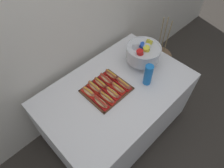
{
  "coord_description": "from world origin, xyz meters",
  "views": [
    {
      "loc": [
        -0.85,
        -0.81,
        2.28
      ],
      "look_at": [
        -0.01,
        0.06,
        0.8
      ],
      "focal_mm": 31.71,
      "sensor_mm": 36.0,
      "label": 1
    }
  ],
  "objects": [
    {
      "name": "hot_dog_2",
      "position": [
        -0.08,
        -0.03,
        0.81
      ],
      "size": [
        0.07,
        0.16,
        0.06
      ],
      "color": "red",
      "rests_on": "serving_tray"
    },
    {
      "name": "hot_dog_0",
      "position": [
        -0.23,
        -0.03,
        0.81
      ],
      "size": [
        0.07,
        0.17,
        0.06
      ],
      "color": "#B21414",
      "rests_on": "serving_tray"
    },
    {
      "name": "hot_dog_4",
      "position": [
        0.07,
        -0.03,
        0.81
      ],
      "size": [
        0.06,
        0.17,
        0.06
      ],
      "color": "red",
      "rests_on": "serving_tray"
    },
    {
      "name": "hot_dog_7",
      "position": [
        -0.09,
        0.13,
        0.81
      ],
      "size": [
        0.06,
        0.16,
        0.06
      ],
      "color": "#B21414",
      "rests_on": "serving_tray"
    },
    {
      "name": "hot_dog_3",
      "position": [
        -0.01,
        -0.03,
        0.81
      ],
      "size": [
        0.06,
        0.15,
        0.06
      ],
      "color": "red",
      "rests_on": "serving_tray"
    },
    {
      "name": "ground_plane",
      "position": [
        0.0,
        0.0,
        0.0
      ],
      "size": [
        10.0,
        10.0,
        0.0
      ],
      "primitive_type": "plane",
      "color": "#38332D"
    },
    {
      "name": "hot_dog_6",
      "position": [
        -0.16,
        0.13,
        0.81
      ],
      "size": [
        0.06,
        0.17,
        0.06
      ],
      "color": "red",
      "rests_on": "serving_tray"
    },
    {
      "name": "buffet_table",
      "position": [
        0.0,
        0.0,
        0.41
      ],
      "size": [
        1.5,
        0.96,
        0.77
      ],
      "color": "silver",
      "rests_on": "ground_plane"
    },
    {
      "name": "hot_dog_5",
      "position": [
        -0.24,
        0.13,
        0.81
      ],
      "size": [
        0.07,
        0.16,
        0.06
      ],
      "color": "red",
      "rests_on": "serving_tray"
    },
    {
      "name": "hot_dog_9",
      "position": [
        0.06,
        0.14,
        0.81
      ],
      "size": [
        0.06,
        0.17,
        0.06
      ],
      "color": "#B21414",
      "rests_on": "serving_tray"
    },
    {
      "name": "punch_bowl",
      "position": [
        0.44,
        0.06,
        0.93
      ],
      "size": [
        0.36,
        0.36,
        0.27
      ],
      "color": "silver",
      "rests_on": "buffet_table"
    },
    {
      "name": "cup_stack",
      "position": [
        0.26,
        -0.16,
        0.89
      ],
      "size": [
        0.08,
        0.08,
        0.23
      ],
      "color": "blue",
      "rests_on": "buffet_table"
    },
    {
      "name": "serving_tray",
      "position": [
        -0.09,
        0.05,
        0.78
      ],
      "size": [
        0.41,
        0.36,
        0.01
      ],
      "color": "#56331E",
      "rests_on": "buffet_table"
    },
    {
      "name": "hot_dog_8",
      "position": [
        -0.01,
        0.14,
        0.81
      ],
      "size": [
        0.06,
        0.17,
        0.06
      ],
      "color": "red",
      "rests_on": "serving_tray"
    },
    {
      "name": "floor_vase",
      "position": [
        1.02,
        0.18,
        0.22
      ],
      "size": [
        0.43,
        0.43,
        1.01
      ],
      "color": "brown",
      "rests_on": "ground_plane"
    },
    {
      "name": "back_wall",
      "position": [
        0.0,
        0.61,
        1.3
      ],
      "size": [
        6.0,
        0.1,
        2.6
      ],
      "primitive_type": "cube",
      "color": "silver",
      "rests_on": "ground_plane"
    },
    {
      "name": "hot_dog_1",
      "position": [
        -0.16,
        -0.03,
        0.81
      ],
      "size": [
        0.07,
        0.18,
        0.06
      ],
      "color": "red",
      "rests_on": "serving_tray"
    }
  ]
}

